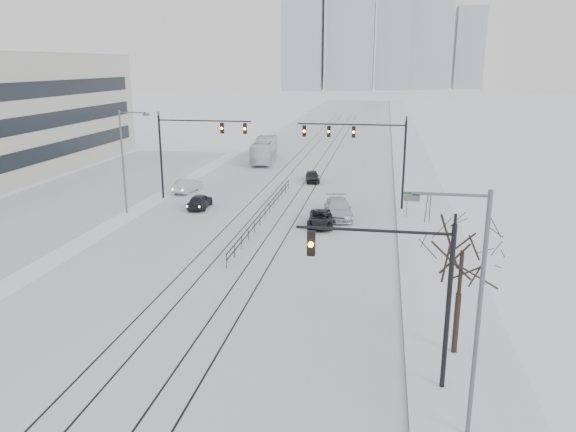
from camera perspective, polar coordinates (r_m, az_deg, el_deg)
The scene contains 20 objects.
road at distance 76.56m, azimuth 2.33°, elevation 5.63°, with size 22.00×260.00×0.02m, color silver.
sidewalk_east at distance 76.04m, azimuth 12.52°, elevation 5.27°, with size 5.00×260.00×0.16m, color silver.
curb at distance 75.96m, azimuth 10.66°, elevation 5.34°, with size 0.10×260.00×0.12m, color gray.
parking_strip at distance 59.40m, azimuth -20.53°, elevation 1.85°, with size 14.00×60.00×0.03m, color silver.
tram_rails at distance 57.15m, azimuth -0.26°, elevation 2.34°, with size 5.30×180.00×0.01m.
skyline at distance 289.08m, azimuth 9.24°, elevation 18.62°, with size 96.00×48.00×72.00m.
traffic_mast_near at distance 22.46m, azimuth 12.03°, elevation -6.62°, with size 6.10×0.37×7.00m.
traffic_mast_ne at distance 50.38m, azimuth 7.97°, elevation 7.08°, with size 9.60×0.37×8.00m.
traffic_mast_nw at distance 54.49m, azimuth -9.95°, elevation 7.41°, with size 9.10×0.37×8.00m.
street_light_east at distance 19.65m, azimuth 18.06°, elevation -8.27°, with size 2.73×0.25×9.00m.
street_light_west at distance 50.47m, azimuth -16.16°, elevation 6.01°, with size 2.73×0.25×9.00m.
bare_tree at distance 25.52m, azimuth 17.22°, elevation -4.46°, with size 4.40×4.40×6.10m.
median_fence at distance 47.50m, azimuth -2.35°, elevation 0.27°, with size 0.06×24.00×1.00m.
street_sign at distance 48.23m, azimuth 12.00°, elevation 1.50°, with size 0.70×0.06×2.40m.
sedan_sb_inner at distance 51.65m, azimuth -8.95°, elevation 1.49°, with size 1.59×3.95×1.35m, color black.
sedan_sb_outer at distance 58.44m, azimuth -10.18°, elevation 3.06°, with size 1.47×4.21×1.39m, color #B2B6BA.
sedan_nb_front at distance 45.54m, azimuth 3.37°, elevation -0.29°, with size 2.04×4.43×1.23m, color black.
sedan_nb_right at distance 48.11m, azimuth 5.12°, elevation 0.73°, with size 2.18×5.37×1.56m, color silver.
sedan_nb_far at distance 62.57m, azimuth 2.50°, elevation 4.02°, with size 1.47×3.65×1.24m, color black.
box_truck at distance 75.66m, azimuth -2.41°, elevation 6.70°, with size 2.61×11.15×3.11m, color silver.
Camera 1 is at (9.63, -14.86, 12.81)m, focal length 35.00 mm.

